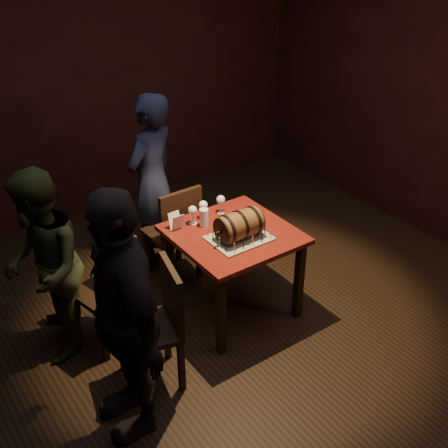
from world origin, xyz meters
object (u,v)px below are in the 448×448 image
object	(u,v)px
wine_glass_right	(221,200)
pint_of_ale	(204,218)
wine_glass_left	(193,211)
person_back	(152,181)
pub_table	(233,244)
barrel_cake	(239,225)
person_left_front	(123,316)
chair_back	(176,230)
person_left_rear	(44,268)
wine_glass_mid	(203,206)
chair_left_front	(159,319)
chair_left_rear	(112,279)

from	to	relation	value
wine_glass_right	pint_of_ale	world-z (taller)	wine_glass_right
wine_glass_left	person_back	xyz separation A→B (m)	(0.05, 0.77, -0.06)
pub_table	barrel_cake	xyz separation A→B (m)	(-0.02, -0.11, 0.23)
wine_glass_left	wine_glass_right	distance (m)	0.28
wine_glass_left	wine_glass_right	world-z (taller)	same
person_back	person_left_front	distance (m)	1.93
chair_back	person_left_rear	distance (m)	1.26
wine_glass_right	person_back	world-z (taller)	person_back
chair_back	pint_of_ale	bearing A→B (deg)	-86.58
wine_glass_mid	person_left_rear	world-z (taller)	person_left_rear
barrel_cake	chair_back	distance (m)	0.82
chair_left_front	wine_glass_right	bearing A→B (deg)	33.87
chair_back	chair_left_rear	bearing A→B (deg)	-155.25
chair_back	person_left_front	size ratio (longest dim) A/B	0.54
barrel_cake	pint_of_ale	world-z (taller)	barrel_cake
wine_glass_left	person_left_rear	bearing A→B (deg)	175.13
pint_of_ale	chair_left_rear	size ratio (longest dim) A/B	0.16
wine_glass_right	chair_left_front	xyz separation A→B (m)	(-0.96, -0.65, -0.35)
wine_glass_left	barrel_cake	bearing A→B (deg)	-67.24
chair_back	barrel_cake	bearing A→B (deg)	-79.49
wine_glass_right	chair_left_rear	bearing A→B (deg)	-177.98
wine_glass_mid	person_left_front	xyz separation A→B (m)	(-1.14, -0.86, -0.01)
person_left_rear	pub_table	bearing A→B (deg)	92.06
wine_glass_left	person_left_rear	xyz separation A→B (m)	(-1.19, 0.10, -0.13)
wine_glass_mid	chair_back	xyz separation A→B (m)	(-0.09, 0.31, -0.34)
wine_glass_right	person_back	xyz separation A→B (m)	(-0.23, 0.75, -0.06)
chair_back	chair_left_front	distance (m)	1.20
chair_left_rear	chair_left_front	xyz separation A→B (m)	(0.06, -0.61, 0.00)
chair_back	person_left_rear	bearing A→B (deg)	-169.06
chair_left_front	person_back	distance (m)	1.60
wine_glass_mid	chair_left_front	bearing A→B (deg)	-140.64
pub_table	person_left_rear	bearing A→B (deg)	164.14
barrel_cake	wine_glass_left	world-z (taller)	barrel_cake
person_left_rear	pint_of_ale	bearing A→B (deg)	99.65
chair_back	wine_glass_right	bearing A→B (deg)	-51.49
chair_left_front	person_left_front	size ratio (longest dim) A/B	0.54
wine_glass_left	chair_left_front	distance (m)	0.99
pint_of_ale	person_left_front	distance (m)	1.32
wine_glass_mid	chair_left_front	world-z (taller)	chair_left_front
wine_glass_left	pint_of_ale	size ratio (longest dim) A/B	1.07
pint_of_ale	chair_back	xyz separation A→B (m)	(-0.02, 0.42, -0.30)
wine_glass_mid	pint_of_ale	world-z (taller)	wine_glass_mid
chair_back	person_left_front	bearing A→B (deg)	-131.78
chair_left_rear	pint_of_ale	bearing A→B (deg)	-4.38
pint_of_ale	chair_left_front	bearing A→B (deg)	-143.19
chair_left_rear	chair_back	bearing A→B (deg)	24.75
wine_glass_right	person_left_front	size ratio (longest dim) A/B	0.09
wine_glass_right	chair_left_rear	xyz separation A→B (m)	(-1.02, -0.04, -0.35)
chair_back	chair_left_front	world-z (taller)	same
wine_glass_right	wine_glass_mid	bearing A→B (deg)	178.17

